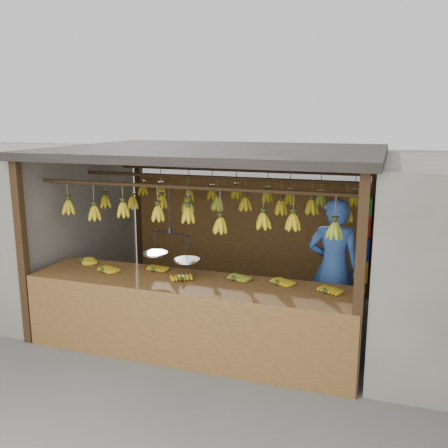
% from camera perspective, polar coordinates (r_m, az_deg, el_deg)
% --- Properties ---
extents(ground, '(80.00, 80.00, 0.00)m').
position_cam_1_polar(ground, '(7.25, -0.77, -10.58)').
color(ground, '#5B5B57').
extents(stall, '(4.30, 3.30, 2.40)m').
position_cam_1_polar(stall, '(7.04, 0.07, 5.39)').
color(stall, black).
rests_on(stall, ground).
extents(neighbor_left, '(3.00, 3.00, 2.30)m').
position_cam_1_polar(neighbor_left, '(8.74, -23.65, 0.24)').
color(neighbor_left, slate).
rests_on(neighbor_left, ground).
extents(counter, '(3.95, 0.90, 0.96)m').
position_cam_1_polar(counter, '(5.89, -4.34, -8.57)').
color(counter, brown).
rests_on(counter, ground).
extents(hanging_bananas, '(3.63, 2.23, 0.40)m').
position_cam_1_polar(hanging_bananas, '(6.78, -0.80, 2.20)').
color(hanging_bananas, gold).
rests_on(hanging_bananas, ground).
extents(balance_scale, '(0.79, 0.45, 0.87)m').
position_cam_1_polar(balance_scale, '(6.07, -6.13, -3.37)').
color(balance_scale, black).
rests_on(balance_scale, ground).
extents(vendor, '(0.69, 0.48, 1.81)m').
position_cam_1_polar(vendor, '(6.57, 12.41, -4.90)').
color(vendor, '#3359A5').
rests_on(vendor, ground).
extents(bag_bundles, '(0.08, 0.26, 1.30)m').
position_cam_1_polar(bag_bundles, '(7.87, 16.05, -1.60)').
color(bag_bundles, '#199926').
rests_on(bag_bundles, ground).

